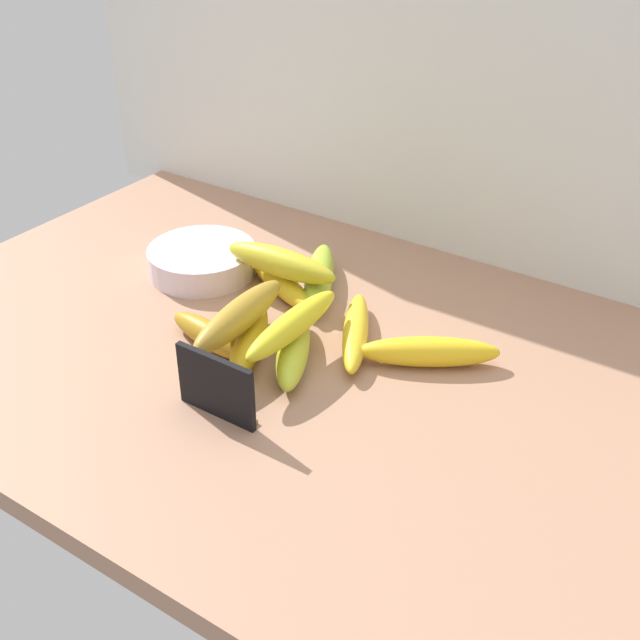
{
  "coord_description": "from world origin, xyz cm",
  "views": [
    {
      "loc": [
        57.04,
        -71.61,
        64.61
      ],
      "look_at": [
        6.88,
        2.74,
        8.0
      ],
      "focal_mm": 45.88,
      "sensor_mm": 36.0,
      "label": 1
    }
  ],
  "objects_px": {
    "banana_5": "(293,348)",
    "banana_7": "(292,324)",
    "banana_2": "(356,332)",
    "banana_9": "(281,263)",
    "banana_0": "(429,352)",
    "banana_4": "(249,340)",
    "banana_1": "(319,278)",
    "fruit_bowl": "(202,260)",
    "banana_8": "(239,315)",
    "banana_3": "(280,281)",
    "banana_6": "(212,336)",
    "chalkboard_sign": "(216,389)"
  },
  "relations": [
    {
      "from": "banana_4",
      "to": "banana_6",
      "type": "height_order",
      "value": "banana_4"
    },
    {
      "from": "chalkboard_sign",
      "to": "banana_6",
      "type": "bearing_deg",
      "value": 133.06
    },
    {
      "from": "banana_5",
      "to": "banana_7",
      "type": "bearing_deg",
      "value": -58.61
    },
    {
      "from": "chalkboard_sign",
      "to": "banana_0",
      "type": "bearing_deg",
      "value": 55.52
    },
    {
      "from": "banana_3",
      "to": "banana_4",
      "type": "distance_m",
      "value": 0.16
    },
    {
      "from": "banana_3",
      "to": "banana_2",
      "type": "bearing_deg",
      "value": -17.55
    },
    {
      "from": "banana_5",
      "to": "banana_9",
      "type": "distance_m",
      "value": 0.17
    },
    {
      "from": "fruit_bowl",
      "to": "banana_1",
      "type": "xyz_separation_m",
      "value": [
        0.18,
        0.06,
        -0.0
      ]
    },
    {
      "from": "fruit_bowl",
      "to": "banana_0",
      "type": "distance_m",
      "value": 0.41
    },
    {
      "from": "fruit_bowl",
      "to": "banana_4",
      "type": "distance_m",
      "value": 0.24
    },
    {
      "from": "banana_1",
      "to": "banana_4",
      "type": "relative_size",
      "value": 1.17
    },
    {
      "from": "banana_7",
      "to": "banana_2",
      "type": "bearing_deg",
      "value": 64.07
    },
    {
      "from": "banana_1",
      "to": "banana_7",
      "type": "height_order",
      "value": "banana_7"
    },
    {
      "from": "banana_3",
      "to": "banana_8",
      "type": "bearing_deg",
      "value": -71.34
    },
    {
      "from": "banana_0",
      "to": "banana_4",
      "type": "distance_m",
      "value": 0.24
    },
    {
      "from": "chalkboard_sign",
      "to": "banana_5",
      "type": "xyz_separation_m",
      "value": [
        0.01,
        0.14,
        -0.02
      ]
    },
    {
      "from": "banana_2",
      "to": "banana_4",
      "type": "distance_m",
      "value": 0.14
    },
    {
      "from": "fruit_bowl",
      "to": "banana_2",
      "type": "bearing_deg",
      "value": -6.4
    },
    {
      "from": "chalkboard_sign",
      "to": "banana_1",
      "type": "relative_size",
      "value": 0.55
    },
    {
      "from": "banana_0",
      "to": "banana_7",
      "type": "bearing_deg",
      "value": -147.38
    },
    {
      "from": "banana_3",
      "to": "banana_5",
      "type": "relative_size",
      "value": 1.09
    },
    {
      "from": "chalkboard_sign",
      "to": "banana_6",
      "type": "xyz_separation_m",
      "value": [
        -0.1,
        0.11,
        -0.02
      ]
    },
    {
      "from": "banana_2",
      "to": "fruit_bowl",
      "type": "bearing_deg",
      "value": 173.6
    },
    {
      "from": "banana_9",
      "to": "fruit_bowl",
      "type": "bearing_deg",
      "value": -176.57
    },
    {
      "from": "banana_1",
      "to": "banana_4",
      "type": "bearing_deg",
      "value": -84.94
    },
    {
      "from": "banana_9",
      "to": "banana_8",
      "type": "bearing_deg",
      "value": -73.66
    },
    {
      "from": "fruit_bowl",
      "to": "banana_9",
      "type": "relative_size",
      "value": 0.9
    },
    {
      "from": "banana_5",
      "to": "banana_7",
      "type": "relative_size",
      "value": 0.96
    },
    {
      "from": "banana_3",
      "to": "banana_5",
      "type": "xyz_separation_m",
      "value": [
        0.12,
        -0.13,
        0.0
      ]
    },
    {
      "from": "banana_0",
      "to": "banana_8",
      "type": "bearing_deg",
      "value": -151.93
    },
    {
      "from": "banana_0",
      "to": "banana_8",
      "type": "height_order",
      "value": "banana_8"
    },
    {
      "from": "banana_2",
      "to": "banana_3",
      "type": "height_order",
      "value": "banana_3"
    },
    {
      "from": "banana_2",
      "to": "banana_4",
      "type": "height_order",
      "value": "banana_4"
    },
    {
      "from": "chalkboard_sign",
      "to": "banana_5",
      "type": "relative_size",
      "value": 0.61
    },
    {
      "from": "chalkboard_sign",
      "to": "banana_8",
      "type": "distance_m",
      "value": 0.13
    },
    {
      "from": "fruit_bowl",
      "to": "banana_1",
      "type": "height_order",
      "value": "same"
    },
    {
      "from": "banana_1",
      "to": "banana_9",
      "type": "xyz_separation_m",
      "value": [
        -0.04,
        -0.05,
        0.04
      ]
    },
    {
      "from": "banana_3",
      "to": "banana_6",
      "type": "xyz_separation_m",
      "value": [
        0.01,
        -0.17,
        0.0
      ]
    },
    {
      "from": "banana_0",
      "to": "banana_9",
      "type": "height_order",
      "value": "banana_9"
    },
    {
      "from": "banana_8",
      "to": "banana_9",
      "type": "height_order",
      "value": "banana_8"
    },
    {
      "from": "banana_8",
      "to": "banana_1",
      "type": "bearing_deg",
      "value": 92.56
    },
    {
      "from": "banana_7",
      "to": "banana_9",
      "type": "xyz_separation_m",
      "value": [
        -0.11,
        0.13,
        -0.0
      ]
    },
    {
      "from": "banana_2",
      "to": "banana_0",
      "type": "bearing_deg",
      "value": 4.64
    },
    {
      "from": "banana_0",
      "to": "banana_6",
      "type": "distance_m",
      "value": 0.29
    },
    {
      "from": "banana_2",
      "to": "banana_5",
      "type": "xyz_separation_m",
      "value": [
        -0.04,
        -0.08,
        0.0
      ]
    },
    {
      "from": "banana_3",
      "to": "chalkboard_sign",
      "type": "bearing_deg",
      "value": -67.93
    },
    {
      "from": "banana_3",
      "to": "banana_5",
      "type": "distance_m",
      "value": 0.18
    },
    {
      "from": "banana_2",
      "to": "banana_5",
      "type": "height_order",
      "value": "banana_5"
    },
    {
      "from": "banana_5",
      "to": "banana_8",
      "type": "bearing_deg",
      "value": -160.07
    },
    {
      "from": "banana_4",
      "to": "banana_7",
      "type": "height_order",
      "value": "banana_7"
    }
  ]
}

